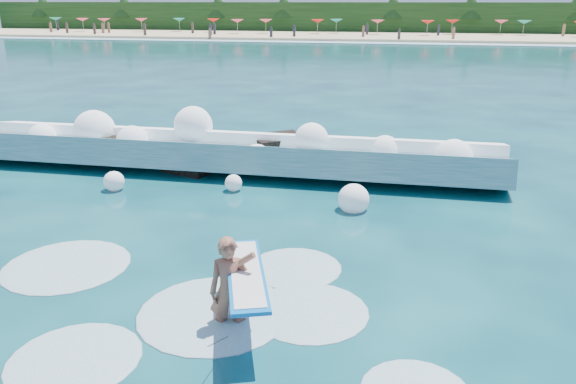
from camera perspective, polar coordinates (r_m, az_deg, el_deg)
name	(u,v)px	position (r m, az deg, el deg)	size (l,w,h in m)	color
ground	(198,273)	(11.88, -9.14, -8.10)	(200.00, 200.00, 0.00)	#072F3E
beach	(379,36)	(88.10, 9.25, 15.35)	(140.00, 20.00, 0.40)	tan
wet_band	(375,43)	(77.14, 8.84, 14.77)	(140.00, 5.00, 0.08)	silver
treeline	(383,18)	(97.98, 9.61, 17.01)	(140.00, 4.00, 5.00)	black
breaking_wave	(229,154)	(18.70, -5.97, 3.88)	(17.52, 2.75, 1.51)	teal
rock_cluster	(188,153)	(19.56, -10.11, 3.92)	(7.99, 3.09, 1.21)	black
surfer_with_board	(233,287)	(9.74, -5.56, -9.58)	(1.44, 3.06, 1.94)	brown
wave_spray	(216,143)	(18.51, -7.29, 5.01)	(14.82, 4.54, 2.11)	white
surf_foam	(187,302)	(10.86, -10.20, -10.92)	(9.39, 5.87, 0.14)	silver
beach_umbrellas	(381,22)	(89.76, 9.44, 16.71)	(112.82, 6.90, 0.50)	#168B7D
beachgoers	(417,33)	(82.76, 12.95, 15.49)	(87.48, 13.86, 1.93)	#3F332D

